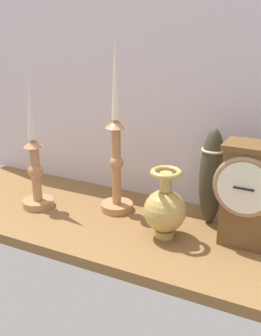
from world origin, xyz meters
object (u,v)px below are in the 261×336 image
(mantel_clock, at_px, (247,193))
(tall_ceramic_vase, at_px, (212,176))
(brass_vase_bulbous, at_px, (165,208))
(candlestick_tall_center, at_px, (116,156))
(candlestick_tall_left, at_px, (35,165))

(mantel_clock, bearing_deg, tall_ceramic_vase, 146.13)
(mantel_clock, xyz_separation_m, brass_vase_bulbous, (-0.16, -0.05, -0.05))
(candlestick_tall_center, height_order, tall_ceramic_vase, candlestick_tall_center)
(candlestick_tall_left, height_order, tall_ceramic_vase, candlestick_tall_left)
(brass_vase_bulbous, bearing_deg, tall_ceramic_vase, 59.21)
(mantel_clock, height_order, candlestick_tall_left, candlestick_tall_left)
(brass_vase_bulbous, distance_m, tall_ceramic_vase, 0.14)
(mantel_clock, distance_m, tall_ceramic_vase, 0.11)
(brass_vase_bulbous, bearing_deg, candlestick_tall_center, 155.71)
(brass_vase_bulbous, relative_size, tall_ceramic_vase, 0.69)
(mantel_clock, relative_size, tall_ceramic_vase, 0.97)
(candlestick_tall_left, distance_m, tall_ceramic_vase, 0.43)
(mantel_clock, bearing_deg, candlestick_tall_left, -174.35)
(mantel_clock, bearing_deg, brass_vase_bulbous, -163.06)
(candlestick_tall_center, xyz_separation_m, brass_vase_bulbous, (0.16, -0.07, -0.07))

